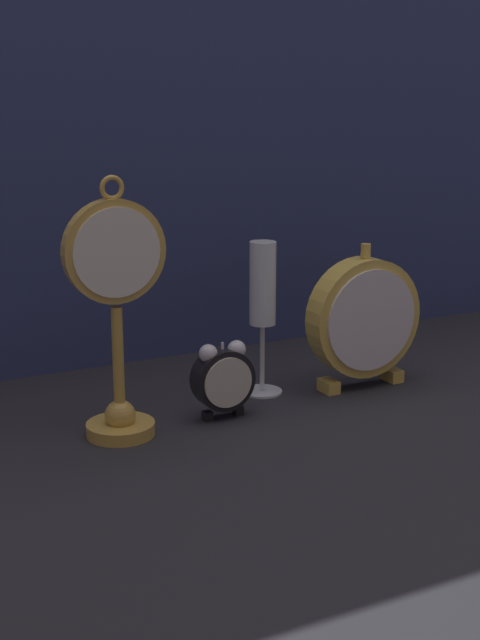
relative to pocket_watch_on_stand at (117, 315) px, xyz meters
The scene contains 6 objects.
ground_plane 0.25m from the pocket_watch_on_stand, 11.61° to the right, with size 4.00×4.00×0.00m, color #232328.
fabric_backdrop_drape 0.41m from the pocket_watch_on_stand, 56.76° to the left, with size 1.76×0.01×0.77m, color navy.
pocket_watch_on_stand is the anchor object (origin of this frame).
alarm_clock_twin_bell 0.17m from the pocket_watch_on_stand, ahead, with size 0.08×0.03×0.10m.
mantel_clock_silver 0.38m from the pocket_watch_on_stand, ahead, with size 0.17×0.04×0.21m.
champagne_flute 0.24m from the pocket_watch_on_stand, 14.36° to the left, with size 0.06×0.06×0.22m.
Camera 1 is at (-0.53, -0.95, 0.42)m, focal length 50.00 mm.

